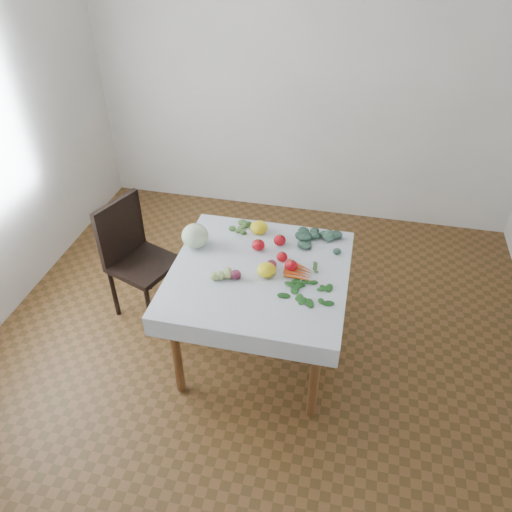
{
  "coord_description": "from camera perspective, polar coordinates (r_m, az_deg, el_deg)",
  "views": [
    {
      "loc": [
        0.52,
        -2.41,
        2.77
      ],
      "look_at": [
        -0.04,
        0.07,
        0.82
      ],
      "focal_mm": 35.0,
      "sensor_mm": 36.0,
      "label": 1
    }
  ],
  "objects": [
    {
      "name": "onion_b",
      "position": [
        3.19,
        1.75,
        -0.98
      ],
      "size": [
        0.08,
        0.08,
        0.06
      ],
      "primitive_type": "ellipsoid",
      "rotation": [
        0.0,
        0.0,
        0.17
      ],
      "color": "#50172A",
      "rests_on": "tablecloth"
    },
    {
      "name": "chair",
      "position": [
        3.81,
        -13.8,
        0.48
      ],
      "size": [
        0.55,
        0.55,
        0.94
      ],
      "color": "black",
      "rests_on": "ground"
    },
    {
      "name": "basil_bunch",
      "position": [
        3.04,
        6.01,
        -4.0
      ],
      "size": [
        0.28,
        0.25,
        0.01
      ],
      "color": "#1C5A1C",
      "rests_on": "tablecloth"
    },
    {
      "name": "tablecloth",
      "position": [
        3.18,
        0.36,
        -1.76
      ],
      "size": [
        1.12,
        1.12,
        0.01
      ],
      "primitive_type": "cube",
      "color": "white",
      "rests_on": "table"
    },
    {
      "name": "dill_bunch",
      "position": [
        3.55,
        -1.1,
        3.18
      ],
      "size": [
        0.2,
        0.2,
        0.02
      ],
      "color": "#4C6D32",
      "rests_on": "tablecloth"
    },
    {
      "name": "tomato_c",
      "position": [
        3.17,
        4.02,
        -1.11
      ],
      "size": [
        0.09,
        0.09,
        0.07
      ],
      "primitive_type": "ellipsoid",
      "rotation": [
        0.0,
        0.0,
        0.05
      ],
      "color": "red",
      "rests_on": "tablecloth"
    },
    {
      "name": "table",
      "position": [
        3.25,
        0.36,
        -3.11
      ],
      "size": [
        1.0,
        1.0,
        0.75
      ],
      "color": "brown",
      "rests_on": "ground"
    },
    {
      "name": "tomato_d",
      "position": [
        3.25,
        2.98,
        -0.09
      ],
      "size": [
        0.09,
        0.09,
        0.06
      ],
      "primitive_type": "ellipsoid",
      "rotation": [
        0.0,
        0.0,
        -0.23
      ],
      "color": "red",
      "rests_on": "tablecloth"
    },
    {
      "name": "tomatillo_cluster",
      "position": [
        3.11,
        -3.79,
        -2.36
      ],
      "size": [
        0.16,
        0.11,
        0.05
      ],
      "color": "#AFBC6C",
      "rests_on": "tablecloth"
    },
    {
      "name": "back_wall",
      "position": [
        4.66,
        5.98,
        19.63
      ],
      "size": [
        4.0,
        0.04,
        2.7
      ],
      "primitive_type": "cube",
      "color": "white",
      "rests_on": "ground"
    },
    {
      "name": "tomato_a",
      "position": [
        3.39,
        2.73,
        1.81
      ],
      "size": [
        0.11,
        0.11,
        0.07
      ],
      "primitive_type": "ellipsoid",
      "rotation": [
        0.0,
        0.0,
        0.36
      ],
      "color": "red",
      "rests_on": "tablecloth"
    },
    {
      "name": "heirloom_back",
      "position": [
        3.5,
        0.36,
        3.28
      ],
      "size": [
        0.13,
        0.13,
        0.09
      ],
      "primitive_type": "ellipsoid",
      "rotation": [
        0.0,
        0.0,
        -0.03
      ],
      "color": "yellow",
      "rests_on": "tablecloth"
    },
    {
      "name": "heirloom_front",
      "position": [
        3.12,
        1.22,
        -1.61
      ],
      "size": [
        0.16,
        0.16,
        0.08
      ],
      "primitive_type": "ellipsoid",
      "rotation": [
        0.0,
        0.0,
        0.39
      ],
      "color": "yellow",
      "rests_on": "tablecloth"
    },
    {
      "name": "carrot_bunch",
      "position": [
        3.16,
        5.15,
        -1.83
      ],
      "size": [
        0.19,
        0.2,
        0.03
      ],
      "color": "#F8541B",
      "rests_on": "tablecloth"
    },
    {
      "name": "cabbage",
      "position": [
        3.38,
        -6.98,
        2.32
      ],
      "size": [
        0.22,
        0.22,
        0.16
      ],
      "primitive_type": "ellipsoid",
      "rotation": [
        0.0,
        0.0,
        0.22
      ],
      "color": "silver",
      "rests_on": "tablecloth"
    },
    {
      "name": "onion_a",
      "position": [
        3.11,
        -2.33,
        -2.14
      ],
      "size": [
        0.09,
        0.09,
        0.06
      ],
      "primitive_type": "ellipsoid",
      "rotation": [
        0.0,
        0.0,
        -0.4
      ],
      "color": "#50172A",
      "rests_on": "tablecloth"
    },
    {
      "name": "ground",
      "position": [
        3.71,
        0.32,
        -10.79
      ],
      "size": [
        4.0,
        4.0,
        0.0
      ],
      "primitive_type": "plane",
      "color": "brown"
    },
    {
      "name": "tomato_b",
      "position": [
        3.34,
        0.26,
        1.26
      ],
      "size": [
        0.1,
        0.1,
        0.08
      ],
      "primitive_type": "ellipsoid",
      "rotation": [
        0.0,
        0.0,
        0.21
      ],
      "color": "red",
      "rests_on": "tablecloth"
    },
    {
      "name": "kale_bunch",
      "position": [
        3.43,
        7.01,
        1.68
      ],
      "size": [
        0.34,
        0.26,
        0.04
      ],
      "color": "#355741",
      "rests_on": "tablecloth"
    }
  ]
}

